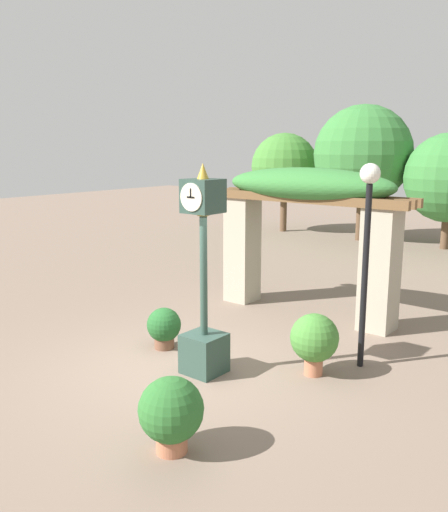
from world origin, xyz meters
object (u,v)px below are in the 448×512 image
Objects in this scene: potted_plant_near_left at (314,339)px; pedestal_clock at (204,292)px; potted_plant_near_right at (164,327)px; potted_plant_far_left at (171,412)px; lamp_post at (367,225)px.

pedestal_clock is at bearing -143.94° from potted_plant_near_left.
pedestal_clock is 4.47× the size of potted_plant_near_right.
lamp_post reaches higher than potted_plant_far_left.
potted_plant_near_left is 1.34× the size of potted_plant_near_right.
potted_plant_far_left is (-0.19, -3.00, -0.08)m from potted_plant_near_left.
lamp_post is (0.62, 3.79, 1.84)m from potted_plant_far_left.
pedestal_clock is 1.89m from potted_plant_near_left.
lamp_post is at bearing 80.79° from potted_plant_far_left.
potted_plant_near_left is 1.07× the size of potted_plant_far_left.
lamp_post reaches higher than potted_plant_near_right.
potted_plant_far_left is at bearing -58.49° from pedestal_clock.
potted_plant_near_left is 2.75m from potted_plant_near_right.
potted_plant_near_left reaches higher than potted_plant_far_left.
potted_plant_near_left is at bearing -118.29° from lamp_post.
potted_plant_near_left is 0.30× the size of lamp_post.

